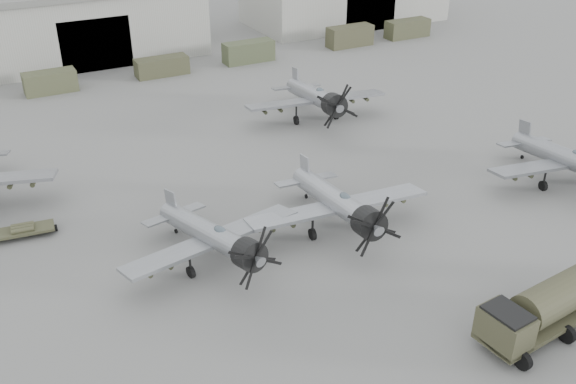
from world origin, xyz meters
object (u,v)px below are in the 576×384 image
(aircraft_mid_1, at_px, (215,237))
(aircraft_far_1, at_px, (317,98))
(aircraft_mid_3, at_px, (570,160))
(aircraft_mid_2, at_px, (340,204))
(fuel_tanker, at_px, (541,308))

(aircraft_mid_1, distance_m, aircraft_far_1, 24.83)
(aircraft_mid_3, bearing_deg, aircraft_mid_2, -177.19)
(aircraft_far_1, xyz_separation_m, fuel_tanker, (-4.67, -31.50, -0.72))
(fuel_tanker, bearing_deg, aircraft_mid_2, 101.06)
(aircraft_mid_2, bearing_deg, aircraft_mid_1, -176.88)
(aircraft_far_1, height_order, fuel_tanker, aircraft_far_1)
(aircraft_mid_3, relative_size, fuel_tanker, 1.58)
(aircraft_mid_2, bearing_deg, aircraft_mid_3, -2.25)
(aircraft_mid_1, bearing_deg, aircraft_mid_2, -12.72)
(aircraft_mid_2, relative_size, aircraft_far_1, 0.95)
(aircraft_mid_2, relative_size, aircraft_mid_3, 1.01)
(aircraft_mid_3, bearing_deg, aircraft_mid_1, -175.50)
(aircraft_mid_3, relative_size, aircraft_far_1, 0.94)
(aircraft_mid_2, xyz_separation_m, aircraft_mid_3, (18.95, -2.44, -0.03))
(aircraft_mid_1, height_order, aircraft_far_1, aircraft_far_1)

